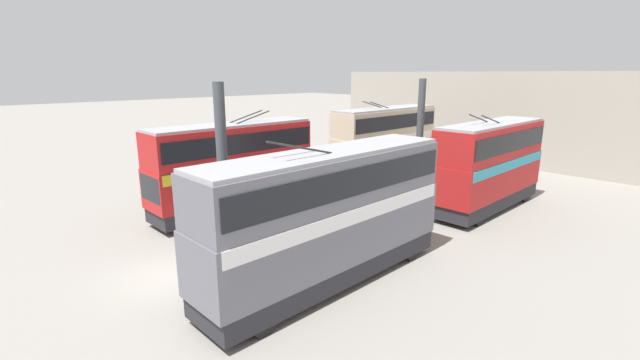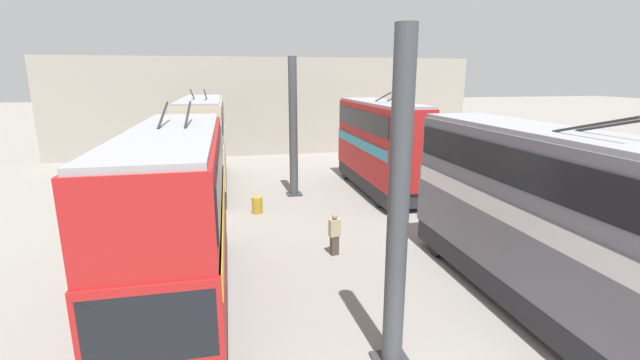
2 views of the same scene
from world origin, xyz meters
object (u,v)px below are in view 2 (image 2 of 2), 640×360
at_px(bus_right_mid, 203,138).
at_px(bus_right_near, 178,210).
at_px(oil_drum, 257,205).
at_px(bus_left_far, 380,141).
at_px(bus_left_near, 547,211).
at_px(person_aisle_midway, 335,233).

bearing_deg(bus_right_mid, bus_right_near, 180.00).
relative_size(bus_right_near, oil_drum, 12.08).
relative_size(bus_left_far, oil_drum, 11.36).
bearing_deg(bus_right_near, oil_drum, -17.83).
bearing_deg(bus_right_mid, bus_left_far, -106.84).
relative_size(bus_left_near, person_aisle_midway, 6.80).
distance_m(bus_left_near, person_aisle_midway, 7.29).
distance_m(bus_left_near, oil_drum, 13.31).
bearing_deg(bus_right_near, bus_right_mid, -0.00).
xyz_separation_m(bus_left_far, bus_right_near, (-11.29, 10.08, 0.01)).
height_order(person_aisle_midway, oil_drum, person_aisle_midway).
bearing_deg(bus_left_near, bus_left_far, -0.00).
bearing_deg(oil_drum, bus_left_far, -69.04).
bearing_deg(person_aisle_midway, bus_left_near, -149.38).
relative_size(bus_right_near, person_aisle_midway, 6.12).
bearing_deg(bus_left_far, oil_drum, 110.96).
relative_size(bus_right_mid, oil_drum, 12.70).
height_order(bus_left_far, bus_right_near, bus_right_near).
distance_m(bus_left_far, person_aisle_midway, 10.07).
height_order(bus_right_near, oil_drum, bus_right_near).
xyz_separation_m(bus_right_near, person_aisle_midway, (2.72, -5.25, -2.14)).
height_order(bus_left_near, oil_drum, bus_left_near).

